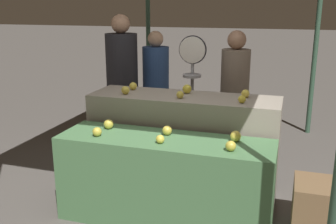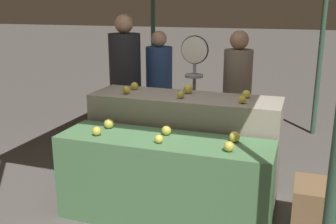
# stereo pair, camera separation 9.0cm
# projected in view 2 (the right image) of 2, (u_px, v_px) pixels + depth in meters

# --- Properties ---
(ground_plane) EXTENTS (60.00, 60.00, 0.00)m
(ground_plane) POSITION_uv_depth(u_px,v_px,m) (164.00, 220.00, 3.51)
(ground_plane) COLOR #59544F
(display_counter_front) EXTENTS (1.84, 0.55, 0.76)m
(display_counter_front) POSITION_uv_depth(u_px,v_px,m) (164.00, 180.00, 3.41)
(display_counter_front) COLOR #4C7A4C
(display_counter_front) RESTS_ON ground_plane
(display_counter_back) EXTENTS (1.84, 0.55, 1.00)m
(display_counter_back) POSITION_uv_depth(u_px,v_px,m) (184.00, 145.00, 3.92)
(display_counter_back) COLOR gray
(display_counter_back) RESTS_ON ground_plane
(apple_front_0) EXTENTS (0.08, 0.08, 0.08)m
(apple_front_0) POSITION_uv_depth(u_px,v_px,m) (97.00, 131.00, 3.37)
(apple_front_0) COLOR gold
(apple_front_0) RESTS_ON display_counter_front
(apple_front_1) EXTENTS (0.07, 0.07, 0.07)m
(apple_front_1) POSITION_uv_depth(u_px,v_px,m) (159.00, 139.00, 3.19)
(apple_front_1) COLOR yellow
(apple_front_1) RESTS_ON display_counter_front
(apple_front_2) EXTENTS (0.08, 0.08, 0.08)m
(apple_front_2) POSITION_uv_depth(u_px,v_px,m) (229.00, 146.00, 3.00)
(apple_front_2) COLOR gold
(apple_front_2) RESTS_ON display_counter_front
(apple_front_3) EXTENTS (0.09, 0.09, 0.09)m
(apple_front_3) POSITION_uv_depth(u_px,v_px,m) (109.00, 124.00, 3.57)
(apple_front_3) COLOR gold
(apple_front_3) RESTS_ON display_counter_front
(apple_front_4) EXTENTS (0.08, 0.08, 0.08)m
(apple_front_4) POSITION_uv_depth(u_px,v_px,m) (166.00, 130.00, 3.39)
(apple_front_4) COLOR gold
(apple_front_4) RESTS_ON display_counter_front
(apple_front_5) EXTENTS (0.09, 0.09, 0.09)m
(apple_front_5) POSITION_uv_depth(u_px,v_px,m) (235.00, 137.00, 3.22)
(apple_front_5) COLOR yellow
(apple_front_5) RESTS_ON display_counter_front
(apple_back_0) EXTENTS (0.08, 0.08, 0.08)m
(apple_back_0) POSITION_uv_depth(u_px,v_px,m) (126.00, 90.00, 3.86)
(apple_back_0) COLOR gold
(apple_back_0) RESTS_ON display_counter_back
(apple_back_1) EXTENTS (0.07, 0.07, 0.07)m
(apple_back_1) POSITION_uv_depth(u_px,v_px,m) (181.00, 95.00, 3.68)
(apple_back_1) COLOR gold
(apple_back_1) RESTS_ON display_counter_back
(apple_back_2) EXTENTS (0.07, 0.07, 0.07)m
(apple_back_2) POSITION_uv_depth(u_px,v_px,m) (242.00, 100.00, 3.49)
(apple_back_2) COLOR gold
(apple_back_2) RESTS_ON display_counter_back
(apple_back_3) EXTENTS (0.08, 0.08, 0.08)m
(apple_back_3) POSITION_uv_depth(u_px,v_px,m) (135.00, 86.00, 4.06)
(apple_back_3) COLOR yellow
(apple_back_3) RESTS_ON display_counter_back
(apple_back_4) EXTENTS (0.09, 0.09, 0.09)m
(apple_back_4) POSITION_uv_depth(u_px,v_px,m) (188.00, 89.00, 3.88)
(apple_back_4) COLOR gold
(apple_back_4) RESTS_ON display_counter_back
(apple_back_5) EXTENTS (0.08, 0.08, 0.08)m
(apple_back_5) POSITION_uv_depth(u_px,v_px,m) (246.00, 94.00, 3.69)
(apple_back_5) COLOR yellow
(apple_back_5) RESTS_ON display_counter_back
(produce_scale) EXTENTS (0.31, 0.20, 1.54)m
(produce_scale) POSITION_uv_depth(u_px,v_px,m) (194.00, 73.00, 4.29)
(produce_scale) COLOR #99999E
(produce_scale) RESTS_ON ground_plane
(person_vendor_at_scale) EXTENTS (0.40, 0.40, 1.59)m
(person_vendor_at_scale) POSITION_uv_depth(u_px,v_px,m) (237.00, 90.00, 4.44)
(person_vendor_at_scale) COLOR #2D2D38
(person_vendor_at_scale) RESTS_ON ground_plane
(person_customer_left) EXTENTS (0.41, 0.41, 1.54)m
(person_customer_left) POSITION_uv_depth(u_px,v_px,m) (159.00, 81.00, 5.16)
(person_customer_left) COLOR #2D2D38
(person_customer_left) RESTS_ON ground_plane
(person_customer_right) EXTENTS (0.49, 0.49, 1.75)m
(person_customer_right) POSITION_uv_depth(u_px,v_px,m) (125.00, 75.00, 4.91)
(person_customer_right) COLOR #2D2D38
(person_customer_right) RESTS_ON ground_plane
(wooden_crate_side) EXTENTS (0.44, 0.44, 0.44)m
(wooden_crate_side) POSITION_uv_depth(u_px,v_px,m) (320.00, 210.00, 3.24)
(wooden_crate_side) COLOR brown
(wooden_crate_side) RESTS_ON ground_plane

